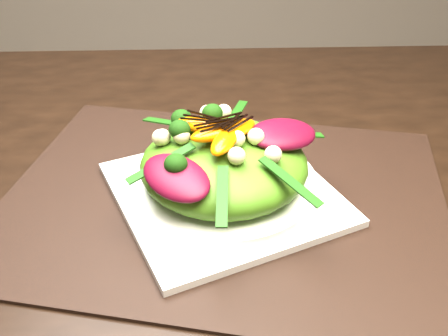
{
  "coord_description": "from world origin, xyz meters",
  "views": [
    {
      "loc": [
        -0.05,
        -0.53,
        1.12
      ],
      "look_at": [
        -0.03,
        -0.04,
        0.79
      ],
      "focal_mm": 42.0,
      "sensor_mm": 36.0,
      "label": 1
    }
  ],
  "objects_px": {
    "placemat": "(224,198)",
    "plate_base": "(224,193)",
    "dining_table": "(250,193)",
    "salad_bowl": "(224,184)",
    "lettuce_mound": "(224,164)",
    "orange_segment": "(226,121)"
  },
  "relations": [
    {
      "from": "lettuce_mound",
      "to": "orange_segment",
      "type": "distance_m",
      "value": 0.05
    },
    {
      "from": "salad_bowl",
      "to": "placemat",
      "type": "bearing_deg",
      "value": -143.13
    },
    {
      "from": "dining_table",
      "to": "plate_base",
      "type": "bearing_deg",
      "value": -132.33
    },
    {
      "from": "plate_base",
      "to": "salad_bowl",
      "type": "xyz_separation_m",
      "value": [
        0.0,
        0.0,
        0.01
      ]
    },
    {
      "from": "salad_bowl",
      "to": "orange_segment",
      "type": "height_order",
      "value": "orange_segment"
    },
    {
      "from": "plate_base",
      "to": "orange_segment",
      "type": "bearing_deg",
      "value": 84.01
    },
    {
      "from": "placemat",
      "to": "plate_base",
      "type": "distance_m",
      "value": 0.01
    },
    {
      "from": "dining_table",
      "to": "lettuce_mound",
      "type": "relative_size",
      "value": 8.41
    },
    {
      "from": "dining_table",
      "to": "salad_bowl",
      "type": "distance_m",
      "value": 0.07
    },
    {
      "from": "placemat",
      "to": "plate_base",
      "type": "xyz_separation_m",
      "value": [
        0.0,
        0.0,
        0.01
      ]
    },
    {
      "from": "dining_table",
      "to": "salad_bowl",
      "type": "xyz_separation_m",
      "value": [
        -0.03,
        -0.04,
        0.04
      ]
    },
    {
      "from": "placemat",
      "to": "dining_table",
      "type": "bearing_deg",
      "value": 47.67
    },
    {
      "from": "placemat",
      "to": "lettuce_mound",
      "type": "height_order",
      "value": "lettuce_mound"
    },
    {
      "from": "plate_base",
      "to": "lettuce_mound",
      "type": "relative_size",
      "value": 1.24
    },
    {
      "from": "placemat",
      "to": "plate_base",
      "type": "height_order",
      "value": "plate_base"
    },
    {
      "from": "dining_table",
      "to": "placemat",
      "type": "bearing_deg",
      "value": -132.33
    },
    {
      "from": "orange_segment",
      "to": "placemat",
      "type": "bearing_deg",
      "value": -95.99
    },
    {
      "from": "dining_table",
      "to": "plate_base",
      "type": "relative_size",
      "value": 6.76
    },
    {
      "from": "placemat",
      "to": "salad_bowl",
      "type": "distance_m",
      "value": 0.02
    },
    {
      "from": "placemat",
      "to": "salad_bowl",
      "type": "xyz_separation_m",
      "value": [
        0.0,
        0.0,
        0.02
      ]
    },
    {
      "from": "placemat",
      "to": "orange_segment",
      "type": "xyz_separation_m",
      "value": [
        0.0,
        0.03,
        0.09
      ]
    },
    {
      "from": "plate_base",
      "to": "orange_segment",
      "type": "xyz_separation_m",
      "value": [
        0.0,
        0.03,
        0.08
      ]
    }
  ]
}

